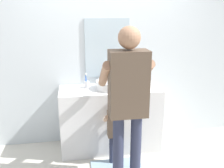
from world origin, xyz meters
name	(u,v)px	position (x,y,z in m)	size (l,w,h in m)	color
ground_plane	(114,158)	(0.00, 0.00, 0.00)	(14.00, 14.00, 0.00)	silver
back_wall	(107,51)	(0.00, 0.62, 1.35)	(4.40, 0.10, 2.70)	silver
vanity_cabinet	(110,118)	(0.00, 0.30, 0.45)	(1.38, 0.54, 0.90)	white
sink_basin	(110,85)	(0.00, 0.28, 0.95)	(0.40, 0.40, 0.11)	white
faucet	(108,78)	(0.00, 0.52, 0.98)	(0.18, 0.14, 0.18)	#B7BABF
toothbrush_cup	(87,84)	(-0.31, 0.36, 0.95)	(0.07, 0.07, 0.21)	silver
child_toddler	(115,127)	(0.00, -0.10, 0.51)	(0.26, 0.26, 0.86)	#2D334C
adult_parent	(128,93)	(0.08, -0.42, 1.06)	(0.55, 0.58, 1.77)	#2D334C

